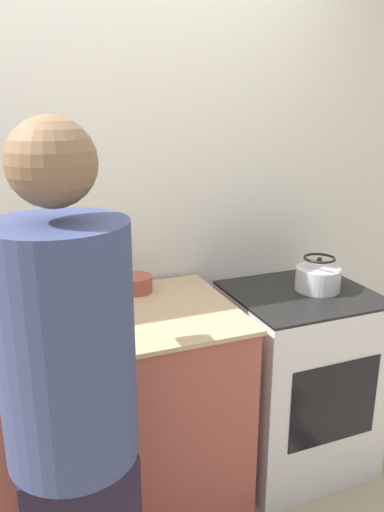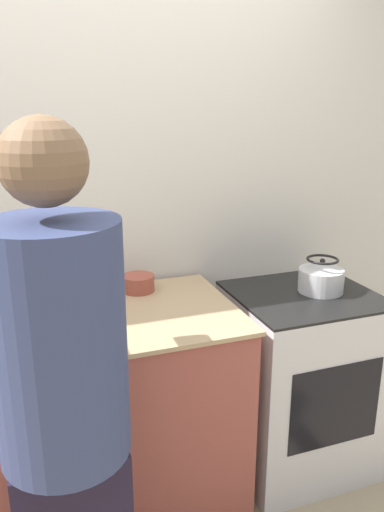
# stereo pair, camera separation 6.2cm
# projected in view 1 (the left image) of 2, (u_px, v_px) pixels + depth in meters

# --- Properties ---
(wall_back) EXTENTS (8.00, 0.05, 2.60)m
(wall_back) POSITION_uv_depth(u_px,v_px,m) (81.00, 202.00, 2.26)
(wall_back) COLOR silver
(wall_back) RESTS_ON ground_plane
(counter) EXTENTS (1.79, 0.71, 0.90)m
(counter) POSITION_uv_depth(u_px,v_px,m) (26.00, 432.00, 2.02)
(counter) COLOR #9E4C42
(counter) RESTS_ON ground_plane
(oven) EXTENTS (0.64, 0.59, 0.90)m
(oven) POSITION_uv_depth(u_px,v_px,m) (296.00, 378.00, 2.42)
(oven) COLOR silver
(oven) RESTS_ON ground_plane
(person) EXTENTS (0.41, 0.64, 1.70)m
(person) POSITION_uv_depth(u_px,v_px,m) (71.00, 409.00, 1.37)
(person) COLOR black
(person) RESTS_ON ground_plane
(cutting_board) EXTENTS (0.37, 0.24, 0.02)m
(cutting_board) POSITION_uv_depth(u_px,v_px,m) (41.00, 329.00, 1.89)
(cutting_board) COLOR silver
(cutting_board) RESTS_ON counter
(knife) EXTENTS (0.19, 0.10, 0.01)m
(knife) POSITION_uv_depth(u_px,v_px,m) (27.00, 325.00, 1.89)
(knife) COLOR silver
(knife) RESTS_ON cutting_board
(kettle) EXTENTS (0.21, 0.21, 0.16)m
(kettle) POSITION_uv_depth(u_px,v_px,m) (318.00, 276.00, 2.31)
(kettle) COLOR silver
(kettle) RESTS_ON oven
(bowl_mixing) EXTENTS (0.15, 0.15, 0.08)m
(bowl_mixing) POSITION_uv_depth(u_px,v_px,m) (136.00, 284.00, 2.28)
(bowl_mixing) COLOR #9E4738
(bowl_mixing) RESTS_ON counter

